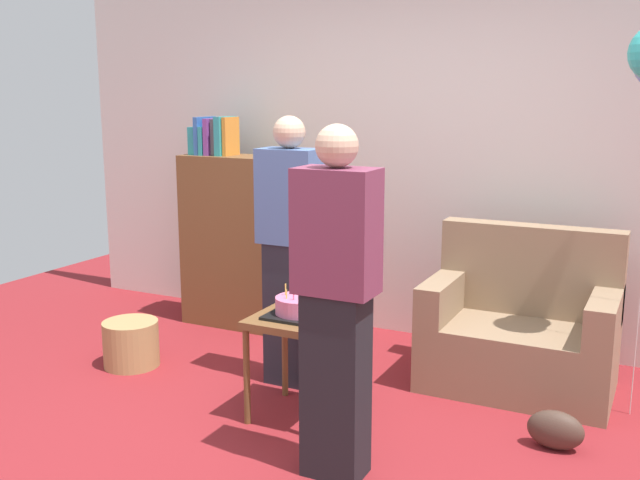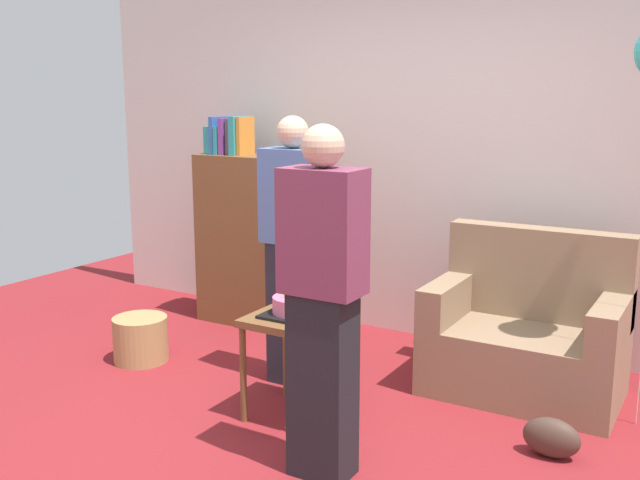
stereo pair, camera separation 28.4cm
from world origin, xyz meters
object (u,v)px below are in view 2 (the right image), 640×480
Objects in this scene: side_table at (297,331)px; handbag at (551,438)px; birthday_cake at (297,307)px; wicker_basket at (141,339)px; person_holding_cake at (323,303)px; person_blowing_candles at (293,250)px; bookshelf at (249,236)px; couch at (527,336)px.

handbag is (1.33, 0.23, -0.39)m from side_table.
birthday_cake is 0.89× the size of wicker_basket.
side_table is 0.14m from birthday_cake.
handbag is at bearing -150.13° from person_holding_cake.
person_blowing_candles is at bearing 173.83° from handbag.
birthday_cake is 1.45m from handbag.
bookshelf is 4.96× the size of birthday_cake.
bookshelf is at bearing 134.27° from side_table.
person_holding_cake is (-0.55, -1.45, 0.49)m from couch.
person_holding_cake is 2.02m from wicker_basket.
person_blowing_candles is at bearing -59.49° from person_holding_cake.
bookshelf is 1.74m from birthday_cake.
person_blowing_candles is 1.14m from person_holding_cake.
side_table is 1.40m from handbag.
person_blowing_candles is (-1.27, -0.57, 0.49)m from couch.
person_blowing_candles is 4.53× the size of wicker_basket.
person_blowing_candles reaches higher than side_table.
bookshelf is at bearing 134.27° from birthday_cake.
birthday_cake is at bearing -135.32° from couch.
person_holding_cake reaches higher than wicker_basket.
person_blowing_candles is (-0.28, 0.41, 0.21)m from birthday_cake.
person_blowing_candles is at bearing 124.26° from side_table.
birthday_cake is at bearing -169.99° from handbag.
person_holding_cake is 4.53× the size of wicker_basket.
person_blowing_candles is 1.77m from handbag.
couch is 2.48m from wicker_basket.
side_table is 1.60× the size of wicker_basket.
side_table is 1.40m from wicker_basket.
birthday_cake is 0.20× the size of person_holding_cake.
birthday_cake is 0.20× the size of person_blowing_candles.
side_table is 0.60m from person_blowing_candles.
side_table is (-0.99, -0.98, 0.15)m from couch.
couch is at bearing 44.68° from side_table.
person_blowing_candles and person_holding_cake have the same top height.
bookshelf is 1.75m from side_table.
handbag is (1.61, -0.17, -0.73)m from person_blowing_candles.
bookshelf is at bearing 131.18° from person_blowing_candles.
person_blowing_candles is (0.94, -0.84, 0.15)m from bookshelf.
person_blowing_candles is 5.82× the size of handbag.
person_holding_cake reaches higher than birthday_cake.
birthday_cake reaches higher than handbag.
handbag is at bearing -21.70° from bookshelf.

